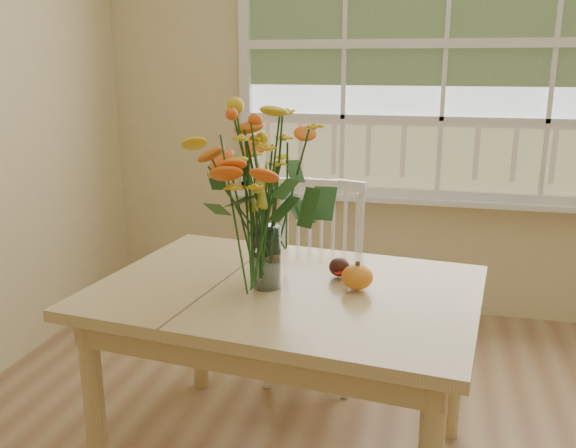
# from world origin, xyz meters

# --- Properties ---
(wall_back) EXTENTS (4.00, 0.02, 2.70)m
(wall_back) POSITION_xyz_m (0.00, 2.25, 1.35)
(wall_back) COLOR beige
(wall_back) RESTS_ON floor
(window) EXTENTS (2.42, 0.12, 1.74)m
(window) POSITION_xyz_m (0.00, 2.21, 1.53)
(window) COLOR silver
(window) RESTS_ON wall_back
(dining_table) EXTENTS (1.39, 1.07, 0.70)m
(dining_table) POSITION_xyz_m (-0.50, 0.65, 0.61)
(dining_table) COLOR tan
(dining_table) RESTS_ON floor
(windsor_chair) EXTENTS (0.42, 0.40, 0.90)m
(windsor_chair) POSITION_xyz_m (-0.53, 1.38, 0.51)
(windsor_chair) COLOR white
(windsor_chair) RESTS_ON floor
(flower_vase) EXTENTS (0.45, 0.45, 0.54)m
(flower_vase) POSITION_xyz_m (-0.56, 0.63, 1.02)
(flower_vase) COLOR white
(flower_vase) RESTS_ON dining_table
(pumpkin) EXTENTS (0.11, 0.11, 0.08)m
(pumpkin) POSITION_xyz_m (-0.25, 0.67, 0.74)
(pumpkin) COLOR orange
(pumpkin) RESTS_ON dining_table
(turkey_figurine) EXTENTS (0.12, 0.11, 0.12)m
(turkey_figurine) POSITION_xyz_m (-0.57, 0.70, 0.75)
(turkey_figurine) COLOR #CCB78C
(turkey_figurine) RESTS_ON dining_table
(dark_gourd) EXTENTS (0.13, 0.08, 0.07)m
(dark_gourd) POSITION_xyz_m (-0.33, 0.79, 0.73)
(dark_gourd) COLOR #38160F
(dark_gourd) RESTS_ON dining_table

